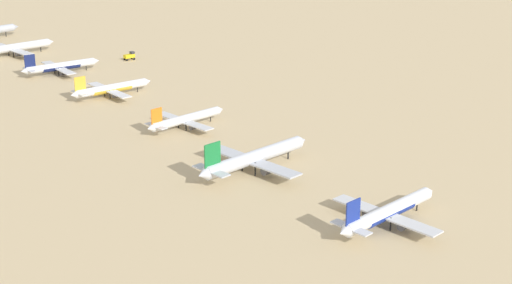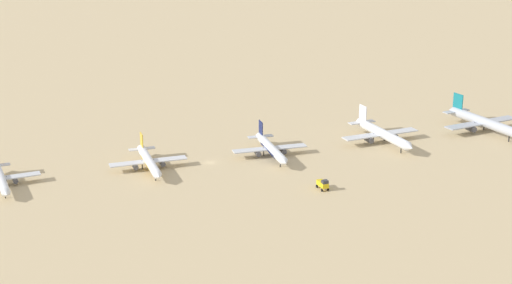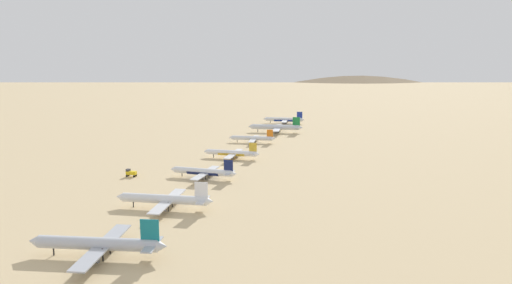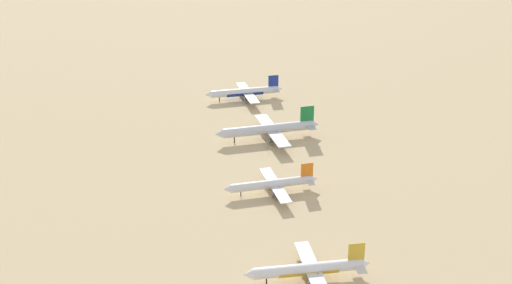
{
  "view_description": "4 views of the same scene",
  "coord_description": "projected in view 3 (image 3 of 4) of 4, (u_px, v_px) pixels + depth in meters",
  "views": [
    {
      "loc": [
        -161.14,
        -268.12,
        79.93
      ],
      "look_at": [
        -12.03,
        -115.58,
        6.28
      ],
      "focal_mm": 52.69,
      "sensor_mm": 36.0,
      "label": 1
    },
    {
      "loc": [
        253.33,
        -95.08,
        97.17
      ],
      "look_at": [
        2.15,
        18.11,
        6.4
      ],
      "focal_mm": 53.09,
      "sensor_mm": 36.0,
      "label": 2
    },
    {
      "loc": [
        -57.59,
        251.21,
        63.46
      ],
      "look_at": [
        -12.25,
        -51.88,
        5.1
      ],
      "focal_mm": 33.32,
      "sensor_mm": 36.0,
      "label": 3
    },
    {
      "loc": [
        50.89,
        120.66,
        106.6
      ],
      "look_at": [
        -9.76,
        -110.62,
        3.82
      ],
      "focal_mm": 46.9,
      "sensor_mm": 36.0,
      "label": 4
    }
  ],
  "objects": [
    {
      "name": "ground_plane",
      "position": [
        221.0,
        168.0,
        264.3
      ],
      "size": [
        2053.1,
        2053.1,
        0.0
      ],
      "primitive_type": "plane",
      "color": "tan"
    },
    {
      "name": "parked_jet_0",
      "position": [
        284.0,
        120.0,
        426.18
      ],
      "size": [
        37.47,
        30.35,
        10.83
      ],
      "color": "silver",
      "rests_on": "ground"
    },
    {
      "name": "parked_jet_1",
      "position": [
        276.0,
        127.0,
        378.38
      ],
      "size": [
        43.85,
        35.52,
        12.68
      ],
      "color": "silver",
      "rests_on": "ground"
    },
    {
      "name": "parked_jet_2",
      "position": [
        253.0,
        138.0,
        335.86
      ],
      "size": [
        33.43,
        27.07,
        9.67
      ],
      "color": "silver",
      "rests_on": "ground"
    },
    {
      "name": "parked_jet_3",
      "position": [
        232.0,
        153.0,
        286.14
      ],
      "size": [
        35.5,
        28.9,
        10.23
      ],
      "color": "white",
      "rests_on": "ground"
    },
    {
      "name": "parked_jet_4",
      "position": [
        204.0,
        172.0,
        241.01
      ],
      "size": [
        36.41,
        29.73,
        10.51
      ],
      "color": "silver",
      "rests_on": "ground"
    },
    {
      "name": "parked_jet_5",
      "position": [
        165.0,
        199.0,
        194.13
      ],
      "size": [
        41.66,
        33.74,
        12.04
      ],
      "color": "silver",
      "rests_on": "ground"
    },
    {
      "name": "parked_jet_6",
      "position": [
        99.0,
        244.0,
        148.24
      ],
      "size": [
        45.11,
        36.64,
        13.01
      ],
      "color": "#B2B7C1",
      "rests_on": "ground"
    },
    {
      "name": "service_truck",
      "position": [
        131.0,
        173.0,
        245.07
      ],
      "size": [
        5.29,
        2.87,
        3.9
      ],
      "color": "yellow",
      "rests_on": "ground"
    },
    {
      "name": "desert_hill_0",
      "position": [
        341.0,
        61.0,
        1201.02
      ],
      "size": [
        506.41,
        506.41,
        82.05
      ],
      "primitive_type": "cone",
      "color": "#8C775B",
      "rests_on": "ground"
    }
  ]
}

